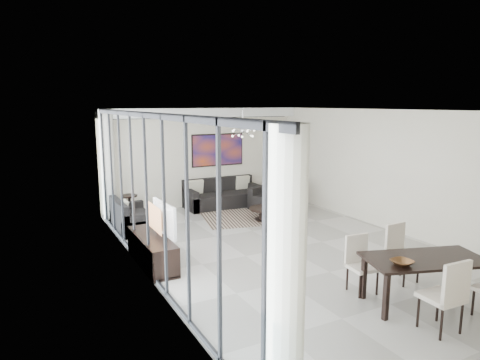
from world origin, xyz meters
TOP-DOWN VIEW (x-y plane):
  - room_shell at (0.46, 0.00)m, footprint 6.00×9.00m
  - window_wall at (-2.86, 0.00)m, footprint 0.37×8.95m
  - soffit at (0.00, 4.30)m, footprint 5.98×0.40m
  - painting at (0.50, 4.47)m, footprint 1.68×0.04m
  - chandelier at (0.30, 2.50)m, footprint 0.66×0.66m
  - rug at (0.54, 2.60)m, footprint 2.73×2.30m
  - coffee_table at (0.83, 2.13)m, footprint 0.93×0.93m
  - bowl_coffee at (0.88, 2.20)m, footprint 0.29×0.29m
  - sofa_main at (0.46, 4.07)m, footprint 2.27×0.93m
  - loveseat at (-2.54, 2.92)m, footprint 0.84×1.50m
  - armchair at (1.59, 3.07)m, footprint 1.30×1.33m
  - side_table at (-2.29, 4.15)m, footprint 0.44×0.44m
  - tv_console at (-2.76, 0.44)m, footprint 0.50×1.79m
  - television at (-2.60, 0.45)m, footprint 0.19×1.10m
  - dining_table at (0.43, -3.10)m, footprint 1.98×1.41m
  - dining_chair_sw at (-0.02, -3.83)m, footprint 0.50×0.50m
  - dining_chair_nw at (-0.08, -2.26)m, footprint 0.47×0.47m
  - dining_chair_ne at (0.84, -2.24)m, footprint 0.48×0.48m
  - bowl_dining at (-0.12, -3.14)m, footprint 0.31×0.31m

SIDE VIEW (x-z plane):
  - rug at x=0.54m, z-range 0.00..0.01m
  - coffee_table at x=0.83m, z-range 0.02..0.35m
  - loveseat at x=-2.54m, z-range -0.12..0.63m
  - tv_console at x=-2.76m, z-range 0.00..0.56m
  - sofa_main at x=0.46m, z-range -0.13..0.69m
  - armchair at x=1.59m, z-range -0.14..0.73m
  - bowl_coffee at x=0.88m, z-range 0.33..0.40m
  - side_table at x=-2.29m, z-range 0.11..0.70m
  - dining_chair_nw at x=-0.08m, z-range 0.07..1.00m
  - dining_chair_ne at x=0.84m, z-range 0.07..1.06m
  - dining_chair_sw at x=-0.02m, z-range 0.08..1.12m
  - dining_table at x=0.43m, z-range 0.29..1.03m
  - bowl_dining at x=-0.12m, z-range 0.75..0.82m
  - television at x=-2.60m, z-range 0.56..1.19m
  - room_shell at x=0.46m, z-range 0.00..2.90m
  - window_wall at x=-2.86m, z-range 0.02..2.92m
  - painting at x=0.50m, z-range 1.16..2.14m
  - chandelier at x=0.30m, z-range 2.00..2.71m
  - soffit at x=0.00m, z-range 2.64..2.90m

